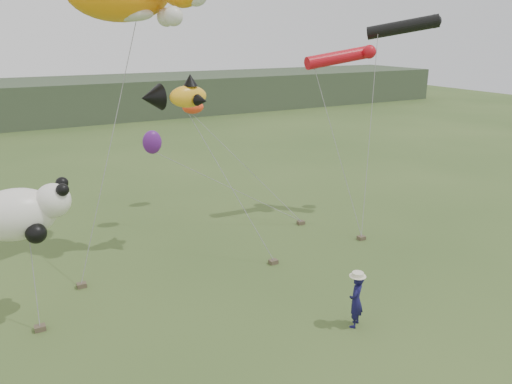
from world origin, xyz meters
TOP-DOWN VIEW (x-y plane):
  - ground at (0.00, 0.00)m, footprint 120.00×120.00m
  - headland at (-3.11, 44.69)m, footprint 90.00×13.00m
  - festival_attendant at (0.27, -1.07)m, footprint 0.76×0.71m
  - sandbag_anchors at (-1.32, 4.76)m, footprint 13.58×3.99m
  - fish_kite at (-2.48, 6.92)m, footprint 2.68×1.79m
  - tube_kites at (7.29, 6.86)m, footprint 6.26×2.79m
  - panda_kite at (-8.39, 4.17)m, footprint 2.79×1.81m
  - misc_kites at (-1.35, 10.79)m, footprint 3.70×2.47m

SIDE VIEW (x-z plane):
  - ground at x=0.00m, z-range 0.00..0.00m
  - sandbag_anchors at x=-1.32m, z-range 0.00..0.17m
  - festival_attendant at x=0.27m, z-range 0.00..1.74m
  - headland at x=-3.11m, z-range -0.08..3.92m
  - panda_kite at x=-8.39m, z-range 2.67..4.41m
  - misc_kites at x=-1.35m, z-range 3.58..5.57m
  - fish_kite at x=-2.48m, z-range 5.71..7.07m
  - tube_kites at x=7.29m, z-range 7.14..9.56m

